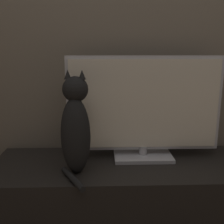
# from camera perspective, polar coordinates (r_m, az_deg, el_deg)

# --- Properties ---
(wall_back) EXTENTS (4.80, 0.05, 2.60)m
(wall_back) POSITION_cam_1_polar(r_m,az_deg,el_deg) (1.64, 2.03, 22.55)
(wall_back) COLOR #756B5B
(wall_back) RESTS_ON ground_plane
(tv_stand) EXTENTS (1.44, 0.49, 0.43)m
(tv_stand) POSITION_cam_1_polar(r_m,az_deg,el_deg) (1.56, 2.47, -18.36)
(tv_stand) COLOR black
(tv_stand) RESTS_ON ground_plane
(tv) EXTENTS (0.85, 0.20, 0.57)m
(tv) POSITION_cam_1_polar(r_m,az_deg,el_deg) (1.46, 6.99, 0.77)
(tv) COLOR #B7B7BC
(tv) RESTS_ON tv_stand
(cat) EXTENTS (0.16, 0.30, 0.51)m
(cat) POSITION_cam_1_polar(r_m,az_deg,el_deg) (1.29, -7.91, -3.36)
(cat) COLOR black
(cat) RESTS_ON tv_stand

